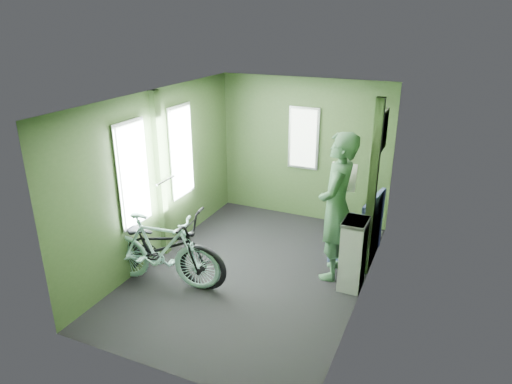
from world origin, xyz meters
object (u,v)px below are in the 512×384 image
Objects in this scene: bicycle_black at (162,280)px; waste_box at (353,254)px; bicycle_mint at (163,283)px; passenger at (337,207)px; bench_seat at (357,237)px.

bicycle_black is 2.03× the size of waste_box.
waste_box is at bearing -74.55° from bicycle_mint.
waste_box is at bearing -72.63° from bicycle_black.
passenger is 2.10× the size of waste_box.
waste_box is (0.29, -0.20, -0.50)m from passenger.
passenger reaches higher than bicycle_black.
waste_box is (2.25, 0.84, 0.45)m from bicycle_black.
passenger is at bearing -66.93° from bicycle_mint.
bicycle_mint is 1.73× the size of waste_box.
bicycle_black is 1.17× the size of bicycle_mint.
passenger is 0.97m from bench_seat.
bicycle_black reaches higher than bicycle_mint.
waste_box reaches higher than bicycle_black.
passenger reaches higher than bicycle_mint.
bicycle_mint is (0.06, -0.06, 0.00)m from bicycle_black.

